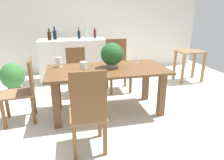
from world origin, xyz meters
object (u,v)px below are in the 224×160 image
Objects in this scene: wine_bottle_green at (55,35)px; potted_plant_floor at (13,77)px; dining_table at (107,77)px; chair_near_left at (88,110)px; chair_head_end at (24,88)px; flower_centerpiece at (112,55)px; crystal_vase_center_near at (59,61)px; crystal_vase_left at (83,66)px; wine_bottle_tall at (79,35)px; chair_far_left at (77,69)px; kitchen_counter at (73,60)px; side_table at (189,59)px; wine_bottle_dark at (86,34)px; wine_bottle_clear at (95,34)px; wine_bottle_amber at (49,36)px; wine_glass at (137,57)px; chair_far_right at (117,63)px.

potted_plant_floor is (-0.87, -0.59, -0.76)m from wine_bottle_green.
chair_near_left reaches higher than dining_table.
chair_near_left reaches higher than potted_plant_floor.
flower_centerpiece is at bearing 86.85° from chair_head_end.
crystal_vase_center_near is (-0.31, 1.25, 0.28)m from chair_near_left.
crystal_vase_left is 0.57× the size of wine_bottle_tall.
wine_bottle_tall is at bearing 87.23° from crystal_vase_left.
wine_bottle_tall is (0.97, 1.89, 0.56)m from chair_head_end.
wine_bottle_tall reaches higher than chair_far_left.
dining_table is 3.07× the size of potted_plant_floor.
kitchen_counter is 2.13× the size of side_table.
kitchen_counter is (-0.07, 1.90, -0.34)m from crystal_vase_left.
crystal_vase_left reaches higher than dining_table.
crystal_vase_left is at bearing 79.00° from chair_head_end.
side_table is at bearing -16.59° from wine_bottle_dark.
flower_centerpiece is 1.83m from wine_bottle_clear.
chair_near_left is at bearing -60.48° from potted_plant_floor.
wine_bottle_amber reaches higher than dining_table.
wine_glass is at bearing -151.42° from side_table.
kitchen_counter reaches higher than potted_plant_floor.
chair_near_left is 4.16× the size of wine_bottle_clear.
wine_bottle_tall is (0.55, 0.03, -0.01)m from wine_bottle_green.
wine_bottle_dark is at bearing -27.95° from wine_bottle_tall.
chair_near_left is at bearing 34.58° from chair_head_end.
chair_far_left is at bearing 119.21° from flower_centerpiece.
crystal_vase_center_near reaches higher than wine_glass.
chair_head_end is at bearing -153.77° from crystal_vase_center_near.
flower_centerpiece is 1.35× the size of wine_bottle_green.
flower_centerpiece is (1.34, 0.05, 0.43)m from chair_head_end.
chair_near_left is 2.93m from wine_bottle_green.
flower_centerpiece reaches higher than chair_head_end.
wine_bottle_clear reaches higher than chair_far_left.
chair_far_right is at bearing 115.41° from chair_head_end.
side_table is (2.63, 0.15, 0.03)m from chair_far_left.
chair_far_right is at bearing -7.56° from potted_plant_floor.
chair_far_right is 1.39m from crystal_vase_center_near.
chair_far_right is 4.16× the size of wine_bottle_amber.
wine_bottle_tall is 1.03× the size of wine_bottle_amber.
chair_far_right is at bearing 67.09° from dining_table.
potted_plant_floor is (-2.29, 1.04, -0.52)m from wine_glass.
flower_centerpiece is 2.41m from side_table.
chair_far_left is 1.14m from wine_bottle_green.
chair_head_end reaches higher than side_table.
wine_bottle_clear is at bearing 7.08° from wine_bottle_amber.
wine_bottle_tall is (-0.70, 0.91, 0.51)m from chair_far_right.
potted_plant_floor is (-0.97, 1.01, -0.51)m from crystal_vase_center_near.
wine_bottle_dark is 0.18m from wine_bottle_tall.
flower_centerpiece is 1.78m from wine_bottle_dark.
wine_glass is (0.16, -0.75, 0.27)m from chair_far_right.
chair_far_right is at bearing 70.52° from flower_centerpiece.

